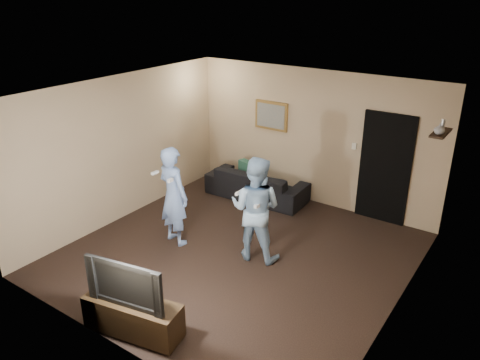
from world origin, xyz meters
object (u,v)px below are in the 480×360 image
Objects in this scene: wii_player_left at (174,196)px; television at (129,281)px; tv_console at (133,316)px; sofa at (257,184)px; wii_player_right at (256,209)px.

television is at bearing -61.27° from wii_player_left.
tv_console is 2.34m from wii_player_left.
sofa reaches higher than tv_console.
wii_player_right is (0.26, 2.34, 0.59)m from tv_console.
wii_player_right reaches higher than tv_console.
television reaches higher than tv_console.
wii_player_right is at bearing 72.68° from tv_console.
television is at bearing -96.39° from wii_player_right.
television is at bearing 100.12° from sofa.
tv_console is (0.92, -4.23, -0.05)m from sofa.
television is 2.27m from wii_player_left.
tv_console is at bearing -96.39° from wii_player_right.
wii_player_right is (0.26, 2.34, 0.07)m from television.
television is 0.62× the size of wii_player_right.
wii_player_left is 1.40m from wii_player_right.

